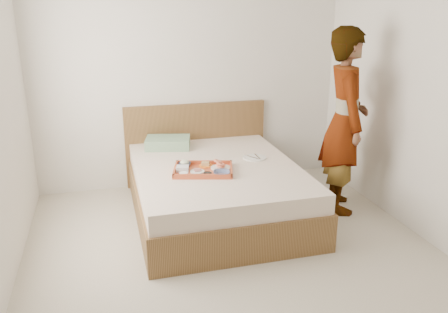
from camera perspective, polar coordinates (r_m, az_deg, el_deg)
name	(u,v)px	position (r m, az deg, el deg)	size (l,w,h in m)	color
ground	(241,267)	(3.83, 2.17, -13.58)	(3.50, 4.00, 0.01)	beige
wall_back	(190,73)	(5.24, -4.25, 10.38)	(3.50, 0.01, 2.60)	silver
wall_front	(429,242)	(1.64, 24.21, -9.65)	(3.50, 0.01, 2.60)	silver
wall_right	(447,98)	(4.19, 26.06, 6.56)	(0.01, 4.00, 2.60)	silver
bed	(217,190)	(4.58, -0.93, -4.25)	(1.65, 2.00, 0.53)	brown
headboard	(196,143)	(5.40, -3.49, 1.66)	(1.65, 0.06, 0.95)	brown
pillow	(168,143)	(5.06, -7.01, 1.73)	(0.48, 0.32, 0.11)	gray
tray	(203,170)	(4.30, -2.61, -1.63)	(0.55, 0.40, 0.05)	#C35427
prawn_plate	(221,168)	(4.35, -0.42, -1.41)	(0.19, 0.19, 0.01)	white
navy_bowl_big	(222,173)	(4.18, -0.30, -2.10)	(0.15, 0.15, 0.04)	#131E3F
sauce_dish	(208,174)	(4.16, -2.07, -2.25)	(0.08, 0.08, 0.03)	black
meat_plate	(197,171)	(4.27, -3.36, -1.88)	(0.13, 0.13, 0.01)	white
bread_plate	(206,166)	(4.42, -2.28, -1.14)	(0.13, 0.13, 0.01)	orange
salad_bowl	(185,164)	(4.43, -4.92, -0.97)	(0.12, 0.12, 0.04)	#131E3F
plastic_tub	(183,169)	(4.29, -5.20, -1.51)	(0.11, 0.09, 0.05)	silver
cheese_round	(184,174)	(4.19, -5.06, -2.21)	(0.08, 0.08, 0.03)	white
dinner_plate	(255,158)	(4.70, 3.85, -0.14)	(0.24, 0.24, 0.01)	white
person	(345,122)	(4.70, 14.82, 4.20)	(0.67, 0.44, 1.85)	#F0E3D0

